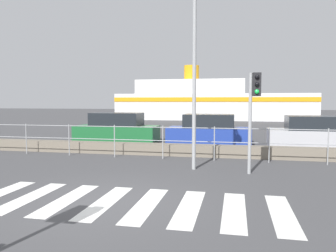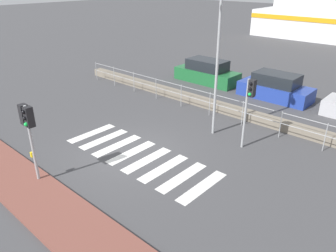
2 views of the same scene
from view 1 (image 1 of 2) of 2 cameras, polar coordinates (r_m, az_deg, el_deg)
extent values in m
plane|color=#424244|center=(7.29, -10.43, -12.92)|extent=(160.00, 160.00, 0.00)
cube|color=silver|center=(8.14, -22.83, -11.31)|extent=(0.45, 2.40, 0.01)
cube|color=silver|center=(7.68, -17.17, -12.11)|extent=(0.45, 2.40, 0.01)
cube|color=silver|center=(7.31, -10.82, -12.85)|extent=(0.45, 2.40, 0.01)
cube|color=silver|center=(7.02, -3.82, -13.50)|extent=(0.45, 2.40, 0.01)
cube|color=silver|center=(6.85, 3.67, -13.97)|extent=(0.45, 2.40, 0.01)
cube|color=silver|center=(6.79, 11.46, -14.21)|extent=(0.45, 2.40, 0.01)
cube|color=silver|center=(6.85, 19.25, -14.21)|extent=(0.45, 2.40, 0.01)
cube|color=slate|center=(13.11, -0.07, -4.12)|extent=(21.18, 0.55, 0.45)
cylinder|color=#9EA0A3|center=(12.15, -0.91, -0.24)|extent=(19.06, 0.03, 0.03)
cylinder|color=#9EA0A3|center=(12.20, -0.91, -2.58)|extent=(19.06, 0.03, 0.03)
cylinder|color=#9EA0A3|center=(14.56, -23.45, -2.06)|extent=(0.04, 0.04, 1.25)
cylinder|color=#9EA0A3|center=(13.55, -16.85, -2.33)|extent=(0.04, 0.04, 1.25)
cylinder|color=#9EA0A3|center=(12.76, -9.30, -2.61)|extent=(0.04, 0.04, 1.25)
cylinder|color=#9EA0A3|center=(12.21, -0.91, -2.87)|extent=(0.04, 0.04, 1.25)
cylinder|color=#9EA0A3|center=(11.94, 8.07, -3.07)|extent=(0.04, 0.04, 1.25)
cylinder|color=#9EA0A3|center=(11.97, 17.22, -3.20)|extent=(0.04, 0.04, 1.25)
cylinder|color=#9EA0A3|center=(12.30, 26.10, -3.25)|extent=(0.04, 0.04, 1.25)
cylinder|color=#9EA0A3|center=(9.92, 14.08, 0.37)|extent=(0.10, 0.10, 2.98)
cube|color=black|center=(9.92, 15.19, 6.99)|extent=(0.24, 0.24, 0.68)
sphere|color=black|center=(9.80, 15.27, 8.26)|extent=(0.13, 0.13, 0.13)
sphere|color=black|center=(9.78, 15.24, 7.03)|extent=(0.13, 0.13, 0.13)
sphere|color=#19D84C|center=(9.77, 15.22, 5.79)|extent=(0.13, 0.13, 0.13)
cylinder|color=#9EA0A3|center=(10.32, 4.61, 9.74)|extent=(0.12, 0.12, 6.26)
cube|color=white|center=(39.90, 7.93, 3.37)|extent=(22.42, 7.38, 3.01)
cube|color=white|center=(40.19, 4.11, 6.73)|extent=(12.56, 5.90, 1.65)
cube|color=orange|center=(36.19, 7.55, 4.61)|extent=(22.42, 0.08, 0.48)
cylinder|color=orange|center=(40.30, 4.12, 9.18)|extent=(1.80, 1.80, 1.80)
cube|color=#1E6633|center=(17.76, -8.88, -1.31)|extent=(4.39, 1.71, 0.84)
cube|color=#1E2328|center=(17.70, -8.91, 1.17)|extent=(2.63, 1.50, 0.69)
cube|color=#233D9E|center=(16.68, 7.13, -1.68)|extent=(4.15, 1.77, 0.83)
cube|color=#1E2328|center=(16.62, 7.16, 0.89)|extent=(2.49, 1.56, 0.68)
cube|color=#BCBCC1|center=(17.03, 24.07, -1.95)|extent=(4.21, 1.78, 0.80)
cube|color=#1E2328|center=(16.97, 24.15, 0.49)|extent=(2.52, 1.57, 0.65)
camera|label=2|loc=(7.78, 115.93, 32.88)|focal=35.00mm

